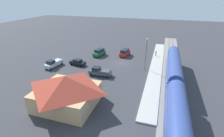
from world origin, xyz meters
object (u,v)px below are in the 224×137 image
suv_green (99,52)px  passenger_train (175,90)px  station_building (66,90)px  pickup_silver (54,63)px  sedan_black (78,62)px  suv_red (125,52)px  light_pole_near_platform (146,51)px  pedestrian_on_platform (156,53)px  pickup_charcoal (100,72)px

suv_green → passenger_train: bearing=137.9°
passenger_train → station_building: 18.97m
pickup_silver → passenger_train: bearing=165.6°
sedan_black → suv_red: bearing=-133.0°
pickup_silver → suv_red: size_ratio=1.09×
suv_green → pickup_silver: bearing=55.1°
pickup_silver → light_pole_near_platform: light_pole_near_platform is taller
pickup_silver → suv_green: 14.93m
passenger_train → sedan_black: bearing=-23.5°
light_pole_near_platform → pickup_silver: bearing=12.7°
pedestrian_on_platform → light_pole_near_platform: 12.13m
suv_green → sedan_black: bearing=72.7°
station_building → pickup_silver: size_ratio=1.90×
pickup_charcoal → sedan_black: pickup_charcoal is taller
pickup_silver → light_pole_near_platform: bearing=-167.3°
suv_green → light_pole_near_platform: light_pole_near_platform is taller
station_building → suv_green: (4.26, -26.12, -1.81)m
passenger_train → light_pole_near_platform: (6.80, -13.30, 2.40)m
station_building → pickup_silver: station_building is taller
pickup_charcoal → passenger_train: bearing=158.4°
passenger_train → pickup_silver: passenger_train is taller
passenger_train → sedan_black: (25.12, -10.93, -1.98)m
passenger_train → pedestrian_on_platform: passenger_train is taller
station_building → pickup_charcoal: (-1.19, -12.64, -1.93)m
pickup_charcoal → light_pole_near_platform: light_pole_near_platform is taller
station_building → suv_green: bearing=-80.7°
station_building → suv_green: size_ratio=2.05×
sedan_black → station_building: bearing=112.8°
pickup_charcoal → suv_red: size_ratio=1.06×
pedestrian_on_platform → suv_green: size_ratio=0.33×
pedestrian_on_platform → light_pole_near_platform: bearing=79.9°
station_building → pedestrian_on_platform: 33.33m
station_building → sedan_black: 18.46m
pickup_charcoal → suv_green: (5.45, -13.47, 0.12)m
pickup_charcoal → suv_green: 14.53m
station_building → sedan_black: (7.12, -16.91, -2.08)m
pedestrian_on_platform → light_pole_near_platform: size_ratio=0.20×
station_building → suv_red: station_building is taller
passenger_train → light_pole_near_platform: light_pole_near_platform is taller
sedan_black → suv_red: suv_red is taller
passenger_train → pedestrian_on_platform: size_ratio=23.70×
pickup_silver → light_pole_near_platform: size_ratio=0.66×
pedestrian_on_platform → sedan_black: (20.33, 13.64, -0.40)m
station_building → suv_green: station_building is taller
pickup_charcoal → light_pole_near_platform: 12.73m
sedan_black → suv_red: 15.78m
sedan_black → light_pole_near_platform: (-18.32, -2.37, 4.38)m
pickup_charcoal → suv_red: (-2.45, -15.81, 0.12)m
passenger_train → suv_green: size_ratio=7.76×
passenger_train → sedan_black: passenger_train is taller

